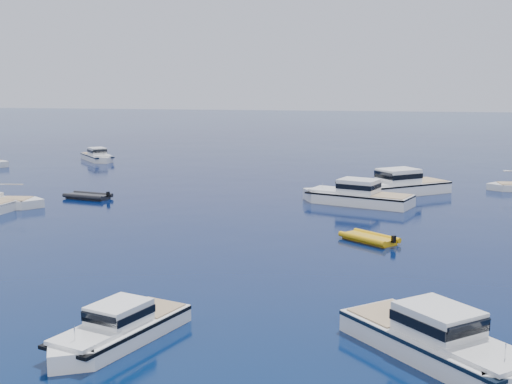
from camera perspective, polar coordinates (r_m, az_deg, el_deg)
motor_cruiser_near at (r=28.40m, az=-11.42°, el=-12.11°), size 4.68×8.02×2.01m
motor_cruiser_right at (r=27.24m, az=15.06°, el=-13.22°), size 8.49×9.05×2.50m
motor_cruiser_centre at (r=57.67m, az=8.28°, el=-0.99°), size 10.67×6.36×2.68m
motor_cruiser_distant at (r=63.06m, az=11.52°, el=-0.19°), size 10.94×9.63×2.95m
motor_cruiser_horizon at (r=89.33m, az=-12.98°, el=2.55°), size 7.02×7.70×2.10m
tender_yellow at (r=44.67m, az=9.37°, el=-4.07°), size 4.41×4.19×0.95m
tender_grey_far at (r=61.39m, az=-13.76°, el=-0.53°), size 4.59×3.09×0.95m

